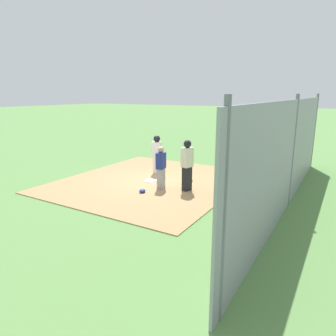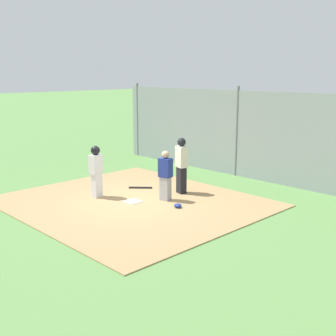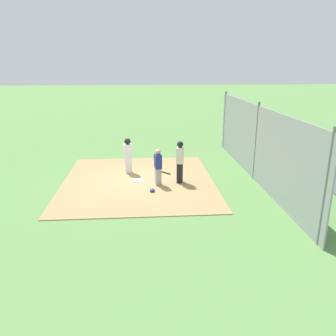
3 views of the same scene
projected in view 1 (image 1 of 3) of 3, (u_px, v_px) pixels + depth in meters
ground_plane at (151, 182)px, 11.93m from camera, size 140.00×140.00×0.00m
dirt_infield at (151, 181)px, 11.92m from camera, size 7.20×6.40×0.03m
home_plate at (151, 181)px, 11.92m from camera, size 0.46×0.46×0.02m
catcher at (161, 167)px, 10.86m from camera, size 0.42×0.32×1.52m
umpire at (187, 164)px, 10.54m from camera, size 0.44×0.35×1.79m
runner at (157, 152)px, 12.92m from camera, size 0.32×0.42×1.62m
baseball_bat at (189, 178)px, 12.17m from camera, size 0.60×0.59×0.06m
catcher_mask at (142, 191)px, 10.50m from camera, size 0.24×0.20×0.12m
backstop_fence at (292, 154)px, 9.02m from camera, size 12.00×0.10×3.35m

